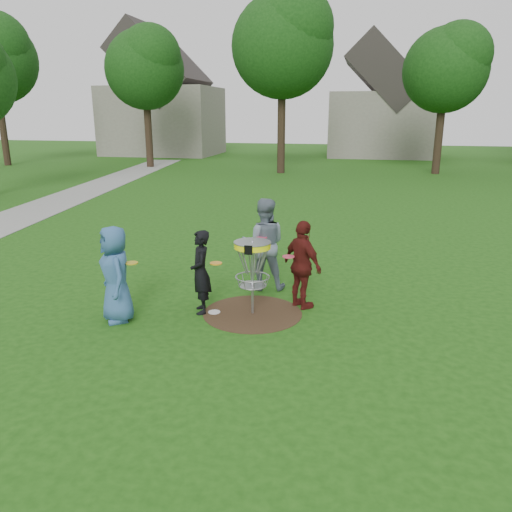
% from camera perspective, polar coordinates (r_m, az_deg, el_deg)
% --- Properties ---
extents(ground, '(100.00, 100.00, 0.00)m').
position_cam_1_polar(ground, '(9.12, -0.40, -6.56)').
color(ground, '#19470F').
rests_on(ground, ground).
extents(dirt_patch, '(1.80, 1.80, 0.01)m').
position_cam_1_polar(dirt_patch, '(9.12, -0.40, -6.54)').
color(dirt_patch, '#47331E').
rests_on(dirt_patch, ground).
extents(concrete_path, '(7.75, 39.92, 0.02)m').
position_cam_1_polar(concrete_path, '(20.36, -23.76, 4.86)').
color(concrete_path, '#9E9E99').
rests_on(concrete_path, ground).
extents(player_blue, '(0.94, 0.98, 1.69)m').
position_cam_1_polar(player_blue, '(8.88, -15.74, -2.01)').
color(player_blue, '#335D8E').
rests_on(player_blue, ground).
extents(player_black, '(0.55, 0.65, 1.53)m').
position_cam_1_polar(player_black, '(8.98, -6.34, -1.84)').
color(player_black, black).
rests_on(player_black, ground).
extents(player_grey, '(1.02, 0.86, 1.88)m').
position_cam_1_polar(player_grey, '(10.11, 0.89, 1.36)').
color(player_grey, slate).
rests_on(player_grey, ground).
extents(player_maroon, '(0.98, 0.96, 1.65)m').
position_cam_1_polar(player_maroon, '(9.16, 5.34, -1.03)').
color(player_maroon, '#521512').
rests_on(player_maroon, ground).
extents(disc_on_grass, '(0.22, 0.22, 0.02)m').
position_cam_1_polar(disc_on_grass, '(9.17, -4.80, -6.42)').
color(disc_on_grass, silver).
rests_on(disc_on_grass, ground).
extents(disc_golf_basket, '(0.66, 0.67, 1.38)m').
position_cam_1_polar(disc_golf_basket, '(8.77, -0.41, -0.41)').
color(disc_golf_basket, '#9EA0A5').
rests_on(disc_golf_basket, ground).
extents(held_discs, '(2.78, 2.00, 0.23)m').
position_cam_1_polar(held_discs, '(9.05, -3.40, 0.18)').
color(held_discs, gold).
rests_on(held_discs, ground).
extents(tree_row, '(51.20, 17.42, 9.90)m').
position_cam_1_polar(tree_row, '(29.04, 9.95, 21.24)').
color(tree_row, '#38281C').
rests_on(tree_row, ground).
extents(house_row, '(44.50, 10.65, 11.62)m').
position_cam_1_polar(house_row, '(41.39, 16.83, 16.37)').
color(house_row, gray).
rests_on(house_row, ground).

